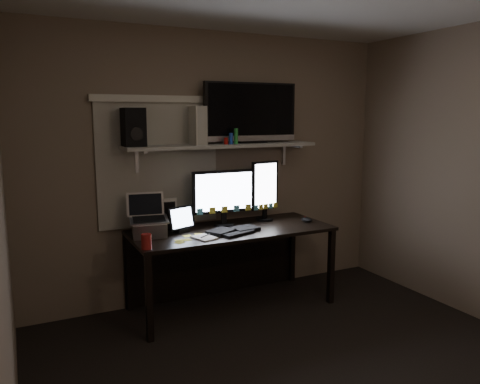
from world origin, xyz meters
TOP-DOWN VIEW (x-y plane):
  - back_wall at (0.00, 1.80)m, footprint 3.60×0.00m
  - left_wall at (-1.80, 0.00)m, footprint 0.00×3.60m
  - window_blinds at (-0.55, 1.79)m, footprint 1.10×0.02m
  - desk at (0.00, 1.55)m, footprint 1.80×0.75m
  - wall_shelf at (0.00, 1.62)m, footprint 1.80×0.35m
  - monitor_landscape at (-0.01, 1.58)m, footprint 0.60×0.08m
  - monitor_portrait at (0.44, 1.60)m, footprint 0.30×0.09m
  - keyboard at (-0.03, 1.33)m, footprint 0.50×0.32m
  - mouse at (0.76, 1.35)m, footprint 0.10×0.14m
  - notepad at (-0.34, 1.23)m, footprint 0.19×0.23m
  - tablet at (-0.44, 1.51)m, footprint 0.29×0.19m
  - file_sorter at (-0.56, 1.68)m, footprint 0.23×0.15m
  - laptop at (-0.73, 1.49)m, footprint 0.35×0.31m
  - cup at (-0.85, 1.14)m, footprint 0.10×0.10m
  - sticky_notes at (-0.43, 1.29)m, footprint 0.34×0.29m
  - tv at (0.31, 1.66)m, footprint 0.93×0.17m
  - game_console at (-0.23, 1.65)m, footprint 0.11×0.29m
  - speaker at (-0.80, 1.65)m, footprint 0.18×0.21m
  - bottles at (0.06, 1.55)m, footprint 0.23×0.08m

SIDE VIEW (x-z plane):
  - desk at x=0.00m, z-range 0.19..0.92m
  - sticky_notes at x=-0.43m, z-range 0.73..0.73m
  - notepad at x=-0.34m, z-range 0.73..0.74m
  - keyboard at x=-0.03m, z-range 0.73..0.76m
  - mouse at x=0.76m, z-range 0.73..0.77m
  - cup at x=-0.85m, z-range 0.73..0.85m
  - tablet at x=-0.44m, z-range 0.73..0.96m
  - file_sorter at x=-0.56m, z-range 0.73..1.00m
  - laptop at x=-0.73m, z-range 0.73..1.08m
  - monitor_landscape at x=-0.01m, z-range 0.73..1.26m
  - monitor_portrait at x=0.44m, z-range 0.73..1.31m
  - back_wall at x=0.00m, z-range -0.55..3.05m
  - left_wall at x=-1.80m, z-range -0.55..3.05m
  - window_blinds at x=-0.55m, z-range 0.75..1.85m
  - wall_shelf at x=0.00m, z-range 1.45..1.48m
  - bottles at x=0.06m, z-range 1.48..1.62m
  - speaker at x=-0.80m, z-range 1.48..1.80m
  - game_console at x=-0.23m, z-range 1.48..1.82m
  - tv at x=0.31m, z-range 1.48..2.04m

